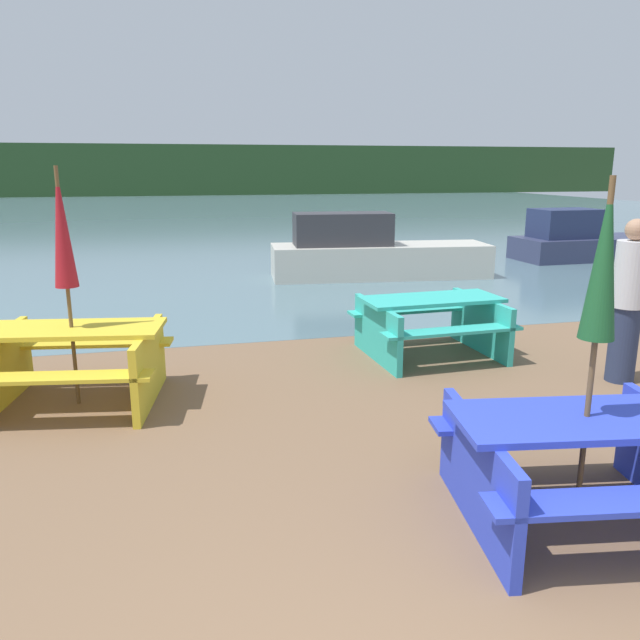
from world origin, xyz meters
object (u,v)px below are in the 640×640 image
object	(u,v)px
person	(628,302)
picnic_table_yellow	(74,358)
umbrella_darkgreen	(603,266)
umbrella_crimson	(62,231)
boat_second	(579,241)
boat	(372,254)
picnic_table_blue	(582,458)
picnic_table_teal	(431,320)

from	to	relation	value
person	picnic_table_yellow	bearing A→B (deg)	173.20
person	umbrella_darkgreen	bearing A→B (deg)	-133.17
umbrella_crimson	person	world-z (taller)	umbrella_crimson
picnic_table_yellow	boat_second	bearing A→B (deg)	34.47
person	boat	bearing A→B (deg)	94.76
boat	boat_second	distance (m)	5.95
picnic_table_blue	umbrella_crimson	size ratio (longest dim) A/B	0.81
picnic_table_teal	umbrella_crimson	bearing A→B (deg)	-170.24
picnic_table_blue	umbrella_darkgreen	world-z (taller)	umbrella_darkgreen
picnic_table_blue	boat_second	xyz separation A→B (m)	(7.40, 10.40, 0.01)
picnic_table_yellow	boat	bearing A→B (deg)	50.83
picnic_table_blue	boat	size ratio (longest dim) A/B	0.40
picnic_table_blue	person	distance (m)	3.18
umbrella_darkgreen	boat_second	size ratio (longest dim) A/B	0.63
picnic_table_teal	boat_second	xyz separation A→B (m)	(6.87, 6.75, 0.01)
picnic_table_yellow	boat	size ratio (longest dim) A/B	0.41
umbrella_crimson	person	size ratio (longest dim) A/B	1.30
picnic_table_blue	picnic_table_yellow	xyz separation A→B (m)	(-3.43, 2.96, 0.02)
picnic_table_yellow	person	bearing A→B (deg)	-6.80
umbrella_darkgreen	boat_second	xyz separation A→B (m)	(7.40, 10.40, -1.23)
umbrella_crimson	umbrella_darkgreen	distance (m)	4.54
umbrella_crimson	umbrella_darkgreen	bearing A→B (deg)	-40.80
picnic_table_teal	boat	world-z (taller)	boat
picnic_table_blue	boat_second	bearing A→B (deg)	54.57
boat_second	person	distance (m)	9.66
picnic_table_yellow	umbrella_darkgreen	distance (m)	4.70
picnic_table_yellow	umbrella_crimson	distance (m)	1.21
picnic_table_teal	umbrella_crimson	world-z (taller)	umbrella_crimson
picnic_table_teal	umbrella_darkgreen	size ratio (longest dim) A/B	0.79
boat	boat_second	size ratio (longest dim) A/B	1.31
picnic_table_blue	boat_second	size ratio (longest dim) A/B	0.52
umbrella_crimson	boat_second	bearing A→B (deg)	34.47
umbrella_darkgreen	picnic_table_teal	bearing A→B (deg)	81.66
boat	umbrella_crimson	bearing A→B (deg)	-123.53
picnic_table_yellow	umbrella_darkgreen	bearing A→B (deg)	-40.80
boat	person	xyz separation A→B (m)	(0.57, -6.83, 0.38)
picnic_table_yellow	person	distance (m)	5.64
picnic_table_teal	boat	distance (m)	5.58
picnic_table_blue	picnic_table_teal	xyz separation A→B (m)	(0.53, 3.65, -0.00)
boat	picnic_table_yellow	bearing A→B (deg)	-123.53
picnic_table_yellow	boat	xyz separation A→B (m)	(5.02, 6.16, 0.03)
boat	boat_second	bearing A→B (deg)	18.00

